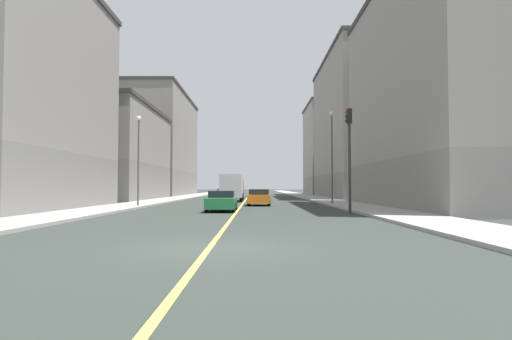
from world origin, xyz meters
The scene contains 17 objects.
ground_plane centered at (0.00, 0.00, 0.00)m, with size 400.00×400.00×0.00m, color #2C332F.
sidewalk_left centered at (8.98, 49.00, 0.07)m, with size 3.54×168.00×0.15m, color #9E9B93.
sidewalk_right centered at (-8.98, 49.00, 0.07)m, with size 3.54×168.00×0.15m, color #9E9B93.
lane_center_stripe centered at (0.00, 49.00, 0.01)m, with size 0.16×154.00×0.01m, color #E5D14C.
building_left_near centered at (14.77, 20.55, 8.74)m, with size 8.32×22.26×17.47m.
building_left_mid centered at (14.77, 46.31, 9.64)m, with size 8.32×23.66×19.27m.
building_left_far centered at (14.77, 66.93, 8.38)m, with size 8.32×14.86×16.73m.
building_right_corner centered at (-14.77, 17.02, 8.04)m, with size 8.32×17.00×16.06m.
building_right_midblock centered at (-14.77, 38.20, 5.48)m, with size 8.32×19.34×10.95m.
building_right_distant centered at (-14.77, 61.93, 8.76)m, with size 8.32×25.81×17.50m.
traffic_light_left_near centered at (6.80, 13.98, 4.04)m, with size 0.40×0.32×6.27m.
street_lamp_left_near centered at (7.81, 25.33, 4.93)m, with size 0.36×0.36×8.00m.
street_lamp_right_near centered at (-7.81, 21.19, 4.34)m, with size 0.36×0.36×6.89m.
car_silver centered at (-4.13, 55.96, 0.60)m, with size 1.90×4.14×1.19m.
car_orange centered at (1.48, 24.54, 0.67)m, with size 1.97×3.95×1.37m.
car_green centered at (-0.99, 16.31, 0.66)m, with size 1.90×4.34×1.33m.
box_truck centered at (-1.34, 34.54, 1.53)m, with size 2.35×7.61×2.83m.
Camera 1 is at (1.23, -11.13, 1.63)m, focal length 29.62 mm.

